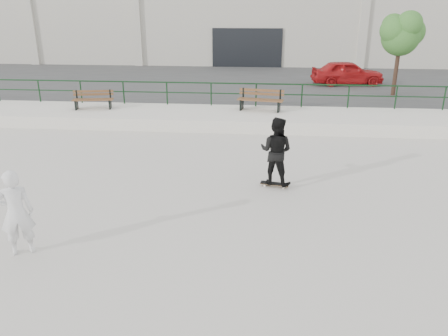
# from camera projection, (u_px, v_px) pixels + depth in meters

# --- Properties ---
(ground) EXTENTS (120.00, 120.00, 0.00)m
(ground) POSITION_uv_depth(u_px,v_px,m) (197.00, 234.00, 9.62)
(ground) COLOR beige
(ground) RESTS_ON ground
(ledge) EXTENTS (30.00, 3.00, 0.50)m
(ledge) POSITION_uv_depth(u_px,v_px,m) (231.00, 118.00, 18.39)
(ledge) COLOR silver
(ledge) RESTS_ON ground
(parking_strip) EXTENTS (60.00, 14.00, 0.50)m
(parking_strip) POSITION_uv_depth(u_px,v_px,m) (242.00, 84.00, 26.31)
(parking_strip) COLOR #3C3C3C
(parking_strip) RESTS_ON ground
(railing) EXTENTS (28.00, 0.06, 1.03)m
(railing) POSITION_uv_depth(u_px,v_px,m) (234.00, 89.00, 19.25)
(railing) COLOR #133518
(railing) RESTS_ON ledge
(commercial_building) EXTENTS (44.20, 16.33, 8.00)m
(commercial_building) POSITION_uv_depth(u_px,v_px,m) (252.00, 7.00, 37.85)
(commercial_building) COLOR beige
(commercial_building) RESTS_ON ground
(bench_left) EXTENTS (1.77, 0.81, 0.79)m
(bench_left) POSITION_uv_depth(u_px,v_px,m) (93.00, 100.00, 18.85)
(bench_left) COLOR brown
(bench_left) RESTS_ON ledge
(bench_right) EXTENTS (2.00, 0.88, 0.89)m
(bench_right) POSITION_uv_depth(u_px,v_px,m) (261.00, 100.00, 18.54)
(bench_right) COLOR brown
(bench_right) RESTS_ON ledge
(tree) EXTENTS (2.26, 2.00, 4.01)m
(tree) POSITION_uv_depth(u_px,v_px,m) (402.00, 32.00, 20.80)
(tree) COLOR #412A20
(tree) RESTS_ON parking_strip
(red_car) EXTENTS (4.10, 2.07, 1.34)m
(red_car) POSITION_uv_depth(u_px,v_px,m) (347.00, 73.00, 24.49)
(red_car) COLOR red
(red_car) RESTS_ON parking_strip
(skateboard) EXTENTS (0.80, 0.34, 0.09)m
(skateboard) POSITION_uv_depth(u_px,v_px,m) (275.00, 184.00, 12.10)
(skateboard) COLOR black
(skateboard) RESTS_ON ground
(standing_skater) EXTENTS (1.10, 0.98, 1.87)m
(standing_skater) POSITION_uv_depth(u_px,v_px,m) (276.00, 151.00, 11.77)
(standing_skater) COLOR black
(standing_skater) RESTS_ON skateboard
(seated_skater) EXTENTS (0.78, 0.67, 1.80)m
(seated_skater) POSITION_uv_depth(u_px,v_px,m) (16.00, 213.00, 8.57)
(seated_skater) COLOR white
(seated_skater) RESTS_ON ground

